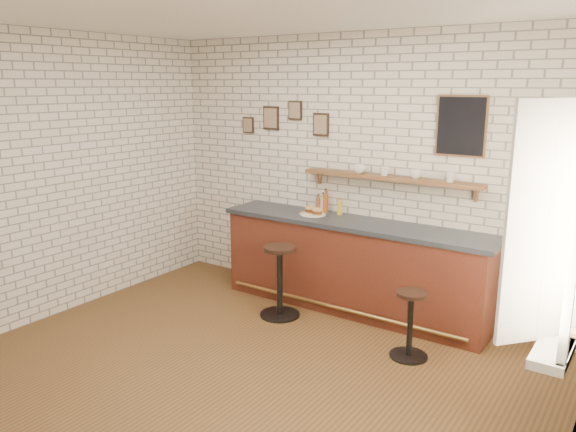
# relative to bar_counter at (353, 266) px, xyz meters

# --- Properties ---
(ground) EXTENTS (5.00, 5.00, 0.00)m
(ground) POSITION_rel_bar_counter_xyz_m (-0.10, -1.70, -0.51)
(ground) COLOR brown
(ground) RESTS_ON ground
(bar_counter) EXTENTS (3.10, 0.65, 1.01)m
(bar_counter) POSITION_rel_bar_counter_xyz_m (0.00, 0.00, 0.00)
(bar_counter) COLOR #5A2418
(bar_counter) RESTS_ON ground
(sandwich_plate) EXTENTS (0.28, 0.28, 0.01)m
(sandwich_plate) POSITION_rel_bar_counter_xyz_m (-0.52, -0.00, 0.51)
(sandwich_plate) COLOR white
(sandwich_plate) RESTS_ON bar_counter
(ciabatta_sandwich) EXTENTS (0.27, 0.19, 0.08)m
(ciabatta_sandwich) POSITION_rel_bar_counter_xyz_m (-0.51, -0.00, 0.56)
(ciabatta_sandwich) COLOR tan
(ciabatta_sandwich) RESTS_ON sandwich_plate
(potato_chips) EXTENTS (0.26, 0.20, 0.00)m
(potato_chips) POSITION_rel_bar_counter_xyz_m (-0.54, -0.00, 0.52)
(potato_chips) COLOR #EDB153
(potato_chips) RESTS_ON sandwich_plate
(bitters_bottle_brown) EXTENTS (0.06, 0.06, 0.20)m
(bitters_bottle_brown) POSITION_rel_bar_counter_xyz_m (-0.56, 0.19, 0.59)
(bitters_bottle_brown) COLOR brown
(bitters_bottle_brown) RESTS_ON bar_counter
(bitters_bottle_white) EXTENTS (0.06, 0.06, 0.23)m
(bitters_bottle_white) POSITION_rel_bar_counter_xyz_m (-0.50, 0.19, 0.60)
(bitters_bottle_white) COLOR beige
(bitters_bottle_white) RESTS_ON bar_counter
(bitters_bottle_amber) EXTENTS (0.07, 0.07, 0.28)m
(bitters_bottle_amber) POSITION_rel_bar_counter_xyz_m (-0.47, 0.19, 0.62)
(bitters_bottle_amber) COLOR #8F4017
(bitters_bottle_amber) RESTS_ON bar_counter
(condiment_bottle_yellow) EXTENTS (0.06, 0.06, 0.19)m
(condiment_bottle_yellow) POSITION_rel_bar_counter_xyz_m (-0.28, 0.19, 0.58)
(condiment_bottle_yellow) COLOR gold
(condiment_bottle_yellow) RESTS_ON bar_counter
(bar_stool_left) EXTENTS (0.43, 0.43, 0.78)m
(bar_stool_left) POSITION_rel_bar_counter_xyz_m (-0.56, -0.60, -0.09)
(bar_stool_left) COLOR black
(bar_stool_left) RESTS_ON ground
(bar_stool_right) EXTENTS (0.35, 0.35, 0.64)m
(bar_stool_right) POSITION_rel_bar_counter_xyz_m (0.97, -0.70, -0.17)
(bar_stool_right) COLOR black
(bar_stool_right) RESTS_ON ground
(wall_shelf) EXTENTS (2.00, 0.18, 0.18)m
(wall_shelf) POSITION_rel_bar_counter_xyz_m (0.30, 0.20, 0.97)
(wall_shelf) COLOR brown
(wall_shelf) RESTS_ON ground
(shelf_cup_a) EXTENTS (0.16, 0.16, 0.09)m
(shelf_cup_a) POSITION_rel_bar_counter_xyz_m (-0.06, 0.20, 1.04)
(shelf_cup_a) COLOR white
(shelf_cup_a) RESTS_ON wall_shelf
(shelf_cup_b) EXTENTS (0.14, 0.14, 0.09)m
(shelf_cup_b) POSITION_rel_bar_counter_xyz_m (0.24, 0.20, 1.04)
(shelf_cup_b) COLOR white
(shelf_cup_b) RESTS_ON wall_shelf
(shelf_cup_c) EXTENTS (0.15, 0.15, 0.09)m
(shelf_cup_c) POSITION_rel_bar_counter_xyz_m (0.59, 0.20, 1.04)
(shelf_cup_c) COLOR white
(shelf_cup_c) RESTS_ON wall_shelf
(shelf_cup_d) EXTENTS (0.11, 0.11, 0.09)m
(shelf_cup_d) POSITION_rel_bar_counter_xyz_m (0.95, 0.20, 1.04)
(shelf_cup_d) COLOR white
(shelf_cup_d) RESTS_ON wall_shelf
(back_wall_decor) EXTENTS (2.96, 0.02, 0.56)m
(back_wall_decor) POSITION_rel_bar_counter_xyz_m (0.12, 0.28, 1.54)
(back_wall_decor) COLOR black
(back_wall_decor) RESTS_ON ground
(window_sill) EXTENTS (0.20, 1.35, 0.06)m
(window_sill) POSITION_rel_bar_counter_xyz_m (2.30, -1.40, 0.39)
(window_sill) COLOR white
(window_sill) RESTS_ON ground
(casement_window) EXTENTS (0.40, 1.30, 1.56)m
(casement_window) POSITION_rel_bar_counter_xyz_m (2.26, -1.40, 1.14)
(casement_window) COLOR white
(casement_window) RESTS_ON ground
(book_lower) EXTENTS (0.17, 0.22, 0.02)m
(book_lower) POSITION_rel_bar_counter_xyz_m (2.28, -1.53, 0.43)
(book_lower) COLOR tan
(book_lower) RESTS_ON window_sill
(book_upper) EXTENTS (0.16, 0.22, 0.02)m
(book_upper) POSITION_rel_bar_counter_xyz_m (2.28, -1.53, 0.45)
(book_upper) COLOR tan
(book_upper) RESTS_ON book_lower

